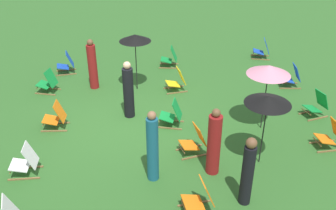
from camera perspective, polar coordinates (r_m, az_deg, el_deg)
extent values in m
plane|color=#2D6026|center=(11.51, -5.95, -2.49)|extent=(40.00, 40.00, 0.00)
cube|color=olive|center=(10.31, 3.19, -6.46)|extent=(0.21, 0.75, 0.04)
cube|color=olive|center=(9.99, 4.15, -7.84)|extent=(0.21, 0.75, 0.04)
cube|color=orange|center=(9.97, 3.17, -6.09)|extent=(0.57, 0.53, 0.13)
cube|color=orange|center=(9.91, 4.83, -4.43)|extent=(0.52, 0.35, 0.57)
cylinder|color=olive|center=(9.95, 2.09, -6.65)|extent=(0.43, 0.13, 0.03)
cube|color=olive|center=(14.41, 17.63, 3.21)|extent=(0.13, 0.76, 0.04)
cube|color=olive|center=(14.03, 18.08, 2.41)|extent=(0.13, 0.76, 0.04)
cube|color=#1947B7|center=(14.09, 17.62, 3.74)|extent=(0.53, 0.49, 0.13)
cube|color=#1947B7|center=(14.07, 18.96, 4.73)|extent=(0.51, 0.30, 0.57)
cylinder|color=olive|center=(14.06, 16.80, 3.50)|extent=(0.44, 0.08, 0.03)
cube|color=olive|center=(12.72, 20.57, -0.97)|extent=(0.22, 0.75, 0.04)
cube|color=olive|center=(12.44, 21.82, -1.92)|extent=(0.22, 0.75, 0.04)
cube|color=#148C38|center=(12.40, 21.04, -0.53)|extent=(0.57, 0.54, 0.13)
cube|color=#148C38|center=(12.46, 22.32, 0.84)|extent=(0.53, 0.36, 0.57)
cylinder|color=olive|center=(12.31, 20.27, -0.98)|extent=(0.43, 0.14, 0.03)
cube|color=olive|center=(13.43, 0.86, 2.73)|extent=(0.16, 0.76, 0.04)
cube|color=olive|center=(13.06, 1.40, 1.89)|extent=(0.16, 0.76, 0.04)
cube|color=yellow|center=(13.11, 0.72, 3.25)|extent=(0.54, 0.50, 0.13)
cube|color=yellow|center=(13.07, 1.99, 4.50)|extent=(0.51, 0.32, 0.57)
cylinder|color=olive|center=(13.09, -0.13, 2.87)|extent=(0.44, 0.10, 0.03)
cube|color=olive|center=(8.69, 3.98, -14.68)|extent=(0.12, 0.76, 0.04)
cube|color=orange|center=(8.34, 3.79, -14.58)|extent=(0.52, 0.48, 0.13)
cube|color=orange|center=(8.22, 5.92, -12.81)|extent=(0.50, 0.30, 0.57)
cylinder|color=olive|center=(8.35, 2.41, -15.15)|extent=(0.44, 0.08, 0.03)
cube|color=olive|center=(11.82, -16.49, -2.64)|extent=(0.08, 0.76, 0.04)
cube|color=olive|center=(11.46, -16.93, -3.80)|extent=(0.08, 0.76, 0.04)
cube|color=orange|center=(11.54, -17.36, -2.16)|extent=(0.51, 0.46, 0.13)
cube|color=orange|center=(11.32, -16.10, -0.93)|extent=(0.49, 0.28, 0.57)
cylinder|color=olive|center=(11.62, -18.26, -2.47)|extent=(0.44, 0.06, 0.03)
cube|color=olive|center=(15.36, 0.18, 6.30)|extent=(0.17, 0.75, 0.04)
cube|color=olive|center=(14.96, 0.07, 5.63)|extent=(0.17, 0.75, 0.04)
cube|color=#148C38|center=(15.07, -0.26, 6.86)|extent=(0.55, 0.51, 0.13)
cube|color=#148C38|center=(14.94, 0.90, 7.82)|extent=(0.52, 0.33, 0.57)
cylinder|color=olive|center=(15.11, -1.02, 6.63)|extent=(0.44, 0.11, 0.03)
cube|color=olive|center=(16.65, 13.77, 7.32)|extent=(0.23, 0.74, 0.04)
cube|color=olive|center=(16.25, 13.87, 6.75)|extent=(0.23, 0.74, 0.04)
cube|color=#1947B7|center=(16.35, 13.58, 7.88)|extent=(0.57, 0.54, 0.13)
cube|color=#1947B7|center=(16.28, 14.75, 8.70)|extent=(0.53, 0.36, 0.57)
cylinder|color=olive|center=(16.35, 12.85, 7.71)|extent=(0.43, 0.14, 0.03)
cube|color=olive|center=(11.36, 22.34, -5.18)|extent=(0.08, 0.76, 0.04)
cube|color=olive|center=(11.07, 23.44, -6.43)|extent=(0.08, 0.76, 0.04)
cube|color=orange|center=(11.03, 22.69, -4.79)|extent=(0.50, 0.46, 0.13)
cylinder|color=olive|center=(10.97, 21.72, -5.22)|extent=(0.44, 0.05, 0.03)
cube|color=olive|center=(15.31, -15.21, 5.15)|extent=(0.14, 0.76, 0.04)
cube|color=olive|center=(14.91, -15.18, 4.48)|extent=(0.14, 0.76, 0.04)
cube|color=#1947B7|center=(15.02, -15.70, 5.64)|extent=(0.54, 0.50, 0.13)
cube|color=#1947B7|center=(14.90, -14.69, 6.77)|extent=(0.51, 0.31, 0.57)
cylinder|color=olive|center=(15.05, -16.42, 5.30)|extent=(0.44, 0.09, 0.03)
cube|color=olive|center=(10.25, -20.52, -8.87)|extent=(0.04, 0.76, 0.04)
cube|color=olive|center=(9.92, -21.06, -10.43)|extent=(0.04, 0.76, 0.04)
cube|color=white|center=(9.96, -21.60, -8.51)|extent=(0.48, 0.44, 0.13)
cube|color=white|center=(9.72, -20.19, -7.19)|extent=(0.48, 0.25, 0.57)
cylinder|color=olive|center=(10.06, -22.63, -8.83)|extent=(0.44, 0.03, 0.03)
cube|color=olive|center=(13.98, -17.37, 2.41)|extent=(0.25, 0.74, 0.04)
cube|color=olive|center=(13.63, -18.16, 1.58)|extent=(0.25, 0.74, 0.04)
cube|color=#148C38|center=(13.74, -18.29, 2.96)|extent=(0.58, 0.55, 0.13)
cube|color=#148C38|center=(13.49, -17.34, 3.94)|extent=(0.53, 0.37, 0.57)
cylinder|color=olive|center=(13.86, -18.98, 2.76)|extent=(0.43, 0.15, 0.03)
cube|color=white|center=(8.39, -22.77, -14.50)|extent=(0.52, 0.35, 0.57)
cube|color=olive|center=(11.46, 0.54, -2.37)|extent=(0.24, 0.74, 0.04)
cube|color=olive|center=(11.09, 0.18, -3.55)|extent=(0.24, 0.74, 0.04)
cube|color=#148C38|center=(11.15, -0.14, -1.81)|extent=(0.58, 0.55, 0.13)
cube|color=#148C38|center=(10.97, 1.40, -0.70)|extent=(0.53, 0.37, 0.57)
cylinder|color=olive|center=(11.22, -1.15, -2.03)|extent=(0.43, 0.15, 0.03)
cylinder|color=black|center=(11.01, 14.50, 1.00)|extent=(0.03, 0.03, 1.97)
cone|color=pink|center=(10.63, 15.09, 5.17)|extent=(1.21, 1.21, 0.27)
cylinder|color=black|center=(9.56, 14.30, -3.82)|extent=(0.03, 0.03, 1.92)
cone|color=black|center=(9.13, 14.96, 0.77)|extent=(1.12, 1.12, 0.21)
cylinder|color=black|center=(12.98, -4.87, 6.39)|extent=(0.03, 0.03, 1.99)
cone|color=black|center=(12.66, -5.04, 10.14)|extent=(1.07, 1.07, 0.23)
cylinder|color=black|center=(11.41, -6.02, 1.85)|extent=(0.41, 0.41, 1.60)
sphere|color=tan|center=(11.02, -6.26, 6.01)|extent=(0.23, 0.23, 0.23)
cylinder|color=black|center=(8.41, 11.94, -10.46)|extent=(0.37, 0.37, 1.50)
sphere|color=brown|center=(7.90, 12.58, -5.67)|extent=(0.24, 0.24, 0.24)
cylinder|color=#195972|center=(8.82, -2.36, -6.81)|extent=(0.38, 0.38, 1.69)
sphere|color=#936647|center=(8.31, -2.49, -1.61)|extent=(0.20, 0.20, 0.20)
cylinder|color=maroon|center=(9.11, 6.98, -6.05)|extent=(0.37, 0.37, 1.61)
sphere|color=brown|center=(8.62, 7.34, -1.20)|extent=(0.20, 0.20, 0.20)
cylinder|color=maroon|center=(13.38, -11.39, 5.70)|extent=(0.40, 0.40, 1.59)
sphere|color=brown|center=(13.05, -11.77, 9.29)|extent=(0.22, 0.22, 0.22)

